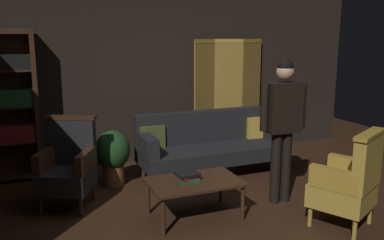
{
  "coord_description": "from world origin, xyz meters",
  "views": [
    {
      "loc": [
        -1.85,
        -3.72,
        1.97
      ],
      "look_at": [
        0.0,
        0.8,
        0.95
      ],
      "focal_mm": 38.32,
      "sensor_mm": 36.0,
      "label": 1
    }
  ],
  "objects_px": {
    "armchair_gilt_accent": "(349,182)",
    "standing_figure": "(283,118)",
    "book_red_leather": "(188,176)",
    "book_black_cloth": "(187,174)",
    "potted_plant": "(113,154)",
    "armchair_wing_left": "(68,165)",
    "bookshelf": "(2,104)",
    "velvet_couch": "(210,142)",
    "book_green_cloth": "(188,179)",
    "coffee_table": "(195,185)",
    "folding_screen": "(228,95)"
  },
  "relations": [
    {
      "from": "armchair_gilt_accent",
      "to": "potted_plant",
      "type": "relative_size",
      "value": 1.39
    },
    {
      "from": "book_red_leather",
      "to": "book_black_cloth",
      "type": "relative_size",
      "value": 0.86
    },
    {
      "from": "coffee_table",
      "to": "book_red_leather",
      "type": "distance_m",
      "value": 0.12
    },
    {
      "from": "coffee_table",
      "to": "book_green_cloth",
      "type": "relative_size",
      "value": 4.7
    },
    {
      "from": "potted_plant",
      "to": "book_green_cloth",
      "type": "bearing_deg",
      "value": -66.86
    },
    {
      "from": "coffee_table",
      "to": "armchair_gilt_accent",
      "type": "relative_size",
      "value": 0.96
    },
    {
      "from": "armchair_gilt_accent",
      "to": "potted_plant",
      "type": "height_order",
      "value": "armchair_gilt_accent"
    },
    {
      "from": "potted_plant",
      "to": "armchair_wing_left",
      "type": "bearing_deg",
      "value": -143.32
    },
    {
      "from": "coffee_table",
      "to": "armchair_gilt_accent",
      "type": "distance_m",
      "value": 1.6
    },
    {
      "from": "folding_screen",
      "to": "armchair_wing_left",
      "type": "height_order",
      "value": "folding_screen"
    },
    {
      "from": "armchair_wing_left",
      "to": "book_red_leather",
      "type": "bearing_deg",
      "value": -35.58
    },
    {
      "from": "book_green_cloth",
      "to": "book_red_leather",
      "type": "relative_size",
      "value": 1.04
    },
    {
      "from": "folding_screen",
      "to": "standing_figure",
      "type": "distance_m",
      "value": 2.09
    },
    {
      "from": "folding_screen",
      "to": "book_green_cloth",
      "type": "distance_m",
      "value": 2.62
    },
    {
      "from": "armchair_gilt_accent",
      "to": "armchair_wing_left",
      "type": "distance_m",
      "value": 3.1
    },
    {
      "from": "velvet_couch",
      "to": "book_green_cloth",
      "type": "relative_size",
      "value": 9.97
    },
    {
      "from": "armchair_gilt_accent",
      "to": "standing_figure",
      "type": "bearing_deg",
      "value": 107.64
    },
    {
      "from": "velvet_couch",
      "to": "coffee_table",
      "type": "height_order",
      "value": "velvet_couch"
    },
    {
      "from": "folding_screen",
      "to": "book_red_leather",
      "type": "bearing_deg",
      "value": -126.78
    },
    {
      "from": "coffee_table",
      "to": "book_black_cloth",
      "type": "bearing_deg",
      "value": 161.27
    },
    {
      "from": "potted_plant",
      "to": "book_red_leather",
      "type": "height_order",
      "value": "potted_plant"
    },
    {
      "from": "bookshelf",
      "to": "armchair_wing_left",
      "type": "height_order",
      "value": "bookshelf"
    },
    {
      "from": "armchair_gilt_accent",
      "to": "armchair_wing_left",
      "type": "relative_size",
      "value": 1.0
    },
    {
      "from": "armchair_wing_left",
      "to": "standing_figure",
      "type": "height_order",
      "value": "standing_figure"
    },
    {
      "from": "bookshelf",
      "to": "book_black_cloth",
      "type": "relative_size",
      "value": 8.67
    },
    {
      "from": "book_red_leather",
      "to": "coffee_table",
      "type": "bearing_deg",
      "value": -18.73
    },
    {
      "from": "folding_screen",
      "to": "armchair_gilt_accent",
      "type": "xyz_separation_m",
      "value": [
        -0.08,
        -2.89,
        -0.5
      ]
    },
    {
      "from": "armchair_gilt_accent",
      "to": "book_red_leather",
      "type": "relative_size",
      "value": 5.11
    },
    {
      "from": "book_black_cloth",
      "to": "velvet_couch",
      "type": "bearing_deg",
      "value": 55.99
    },
    {
      "from": "velvet_couch",
      "to": "folding_screen",
      "type": "bearing_deg",
      "value": 49.17
    },
    {
      "from": "armchair_gilt_accent",
      "to": "book_black_cloth",
      "type": "bearing_deg",
      "value": 149.98
    },
    {
      "from": "armchair_wing_left",
      "to": "book_green_cloth",
      "type": "relative_size",
      "value": 4.89
    },
    {
      "from": "armchair_gilt_accent",
      "to": "bookshelf",
      "type": "bearing_deg",
      "value": 139.21
    },
    {
      "from": "armchair_gilt_accent",
      "to": "potted_plant",
      "type": "xyz_separation_m",
      "value": [
        -2.0,
        2.12,
        -0.06
      ]
    },
    {
      "from": "armchair_wing_left",
      "to": "velvet_couch",
      "type": "bearing_deg",
      "value": 12.2
    },
    {
      "from": "folding_screen",
      "to": "book_green_cloth",
      "type": "xyz_separation_m",
      "value": [
        -1.54,
        -2.05,
        -0.55
      ]
    },
    {
      "from": "potted_plant",
      "to": "velvet_couch",
      "type": "bearing_deg",
      "value": -0.81
    },
    {
      "from": "armchair_gilt_accent",
      "to": "velvet_couch",
      "type": "bearing_deg",
      "value": 105.85
    },
    {
      "from": "armchair_gilt_accent",
      "to": "book_black_cloth",
      "type": "xyz_separation_m",
      "value": [
        -1.45,
        0.84,
        0.01
      ]
    },
    {
      "from": "velvet_couch",
      "to": "book_black_cloth",
      "type": "height_order",
      "value": "velvet_couch"
    },
    {
      "from": "coffee_table",
      "to": "book_green_cloth",
      "type": "distance_m",
      "value": 0.1
    },
    {
      "from": "book_green_cloth",
      "to": "book_black_cloth",
      "type": "xyz_separation_m",
      "value": [
        0.0,
        -0.0,
        0.06
      ]
    },
    {
      "from": "armchair_wing_left",
      "to": "standing_figure",
      "type": "bearing_deg",
      "value": -19.67
    },
    {
      "from": "coffee_table",
      "to": "potted_plant",
      "type": "height_order",
      "value": "potted_plant"
    },
    {
      "from": "bookshelf",
      "to": "potted_plant",
      "type": "distance_m",
      "value": 1.62
    },
    {
      "from": "standing_figure",
      "to": "book_black_cloth",
      "type": "relative_size",
      "value": 7.2
    },
    {
      "from": "standing_figure",
      "to": "book_green_cloth",
      "type": "relative_size",
      "value": 8.01
    },
    {
      "from": "armchair_gilt_accent",
      "to": "book_red_leather",
      "type": "xyz_separation_m",
      "value": [
        -1.45,
        0.84,
        -0.02
      ]
    },
    {
      "from": "book_red_leather",
      "to": "book_black_cloth",
      "type": "bearing_deg",
      "value": -90.0
    },
    {
      "from": "bookshelf",
      "to": "armchair_gilt_accent",
      "type": "relative_size",
      "value": 1.97
    }
  ]
}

